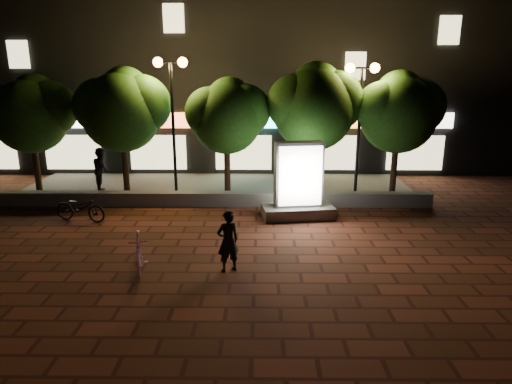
{
  "coord_description": "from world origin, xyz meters",
  "views": [
    {
      "loc": [
        1.82,
        -11.61,
        4.7
      ],
      "look_at": [
        1.67,
        1.5,
        1.19
      ],
      "focal_mm": 31.21,
      "sensor_mm": 36.0,
      "label": 1
    }
  ],
  "objects_px": {
    "street_lamp_right": "(361,96)",
    "rider": "(228,241)",
    "scooter_parked": "(80,208)",
    "tree_far_right": "(400,110)",
    "ad_kiosk": "(298,187)",
    "tree_far_left": "(32,111)",
    "pedestrian": "(102,169)",
    "tree_right": "(315,104)",
    "street_lamp_left": "(172,92)",
    "scooter_pink": "(139,252)",
    "tree_mid": "(228,113)",
    "tree_left": "(123,107)"
  },
  "relations": [
    {
      "from": "street_lamp_right",
      "to": "rider",
      "type": "bearing_deg",
      "value": -123.49
    },
    {
      "from": "tree_far_right",
      "to": "scooter_parked",
      "type": "distance_m",
      "value": 11.96
    },
    {
      "from": "scooter_parked",
      "to": "ad_kiosk",
      "type": "bearing_deg",
      "value": -72.74
    },
    {
      "from": "ad_kiosk",
      "to": "pedestrian",
      "type": "relative_size",
      "value": 1.44
    },
    {
      "from": "rider",
      "to": "scooter_parked",
      "type": "height_order",
      "value": "rider"
    },
    {
      "from": "ad_kiosk",
      "to": "rider",
      "type": "xyz_separation_m",
      "value": [
        -2.03,
        -4.26,
        -0.25
      ]
    },
    {
      "from": "tree_far_left",
      "to": "street_lamp_right",
      "type": "bearing_deg",
      "value": -1.21
    },
    {
      "from": "scooter_parked",
      "to": "pedestrian",
      "type": "height_order",
      "value": "pedestrian"
    },
    {
      "from": "tree_right",
      "to": "pedestrian",
      "type": "bearing_deg",
      "value": 177.98
    },
    {
      "from": "tree_far_left",
      "to": "rider",
      "type": "distance_m",
      "value": 10.92
    },
    {
      "from": "street_lamp_right",
      "to": "scooter_parked",
      "type": "bearing_deg",
      "value": -162.37
    },
    {
      "from": "tree_left",
      "to": "tree_mid",
      "type": "height_order",
      "value": "tree_left"
    },
    {
      "from": "tree_far_right",
      "to": "ad_kiosk",
      "type": "xyz_separation_m",
      "value": [
        -4.0,
        -2.76,
        -2.34
      ]
    },
    {
      "from": "street_lamp_left",
      "to": "rider",
      "type": "distance_m",
      "value": 7.92
    },
    {
      "from": "scooter_parked",
      "to": "rider",
      "type": "bearing_deg",
      "value": -113.25
    },
    {
      "from": "tree_far_right",
      "to": "ad_kiosk",
      "type": "bearing_deg",
      "value": -145.35
    },
    {
      "from": "tree_far_left",
      "to": "scooter_parked",
      "type": "xyz_separation_m",
      "value": [
        2.88,
        -3.3,
        -2.83
      ]
    },
    {
      "from": "street_lamp_right",
      "to": "scooter_parked",
      "type": "distance_m",
      "value": 10.6
    },
    {
      "from": "tree_mid",
      "to": "pedestrian",
      "type": "height_order",
      "value": "tree_mid"
    },
    {
      "from": "ad_kiosk",
      "to": "pedestrian",
      "type": "height_order",
      "value": "ad_kiosk"
    },
    {
      "from": "street_lamp_left",
      "to": "scooter_pink",
      "type": "bearing_deg",
      "value": -87.21
    },
    {
      "from": "scooter_pink",
      "to": "rider",
      "type": "height_order",
      "value": "rider"
    },
    {
      "from": "tree_right",
      "to": "scooter_parked",
      "type": "relative_size",
      "value": 2.87
    },
    {
      "from": "scooter_parked",
      "to": "scooter_pink",
      "type": "bearing_deg",
      "value": -128.94
    },
    {
      "from": "tree_far_left",
      "to": "pedestrian",
      "type": "distance_m",
      "value": 3.34
    },
    {
      "from": "tree_mid",
      "to": "scooter_pink",
      "type": "distance_m",
      "value": 7.7
    },
    {
      "from": "tree_left",
      "to": "street_lamp_left",
      "type": "xyz_separation_m",
      "value": [
        1.95,
        -0.26,
        0.58
      ]
    },
    {
      "from": "rider",
      "to": "scooter_parked",
      "type": "relative_size",
      "value": 0.88
    },
    {
      "from": "tree_far_right",
      "to": "street_lamp_right",
      "type": "height_order",
      "value": "street_lamp_right"
    },
    {
      "from": "tree_far_left",
      "to": "street_lamp_right",
      "type": "xyz_separation_m",
      "value": [
        12.45,
        -0.26,
        0.6
      ]
    },
    {
      "from": "street_lamp_left",
      "to": "ad_kiosk",
      "type": "distance_m",
      "value": 6.0
    },
    {
      "from": "tree_mid",
      "to": "street_lamp_left",
      "type": "bearing_deg",
      "value": -172.69
    },
    {
      "from": "ad_kiosk",
      "to": "scooter_parked",
      "type": "distance_m",
      "value": 7.16
    },
    {
      "from": "tree_far_left",
      "to": "street_lamp_left",
      "type": "height_order",
      "value": "street_lamp_left"
    },
    {
      "from": "tree_mid",
      "to": "street_lamp_left",
      "type": "relative_size",
      "value": 0.87
    },
    {
      "from": "ad_kiosk",
      "to": "scooter_parked",
      "type": "bearing_deg",
      "value": -175.67
    },
    {
      "from": "tree_right",
      "to": "rider",
      "type": "xyz_separation_m",
      "value": [
        -2.83,
        -7.02,
        -2.79
      ]
    },
    {
      "from": "tree_right",
      "to": "street_lamp_right",
      "type": "xyz_separation_m",
      "value": [
        1.64,
        -0.26,
        0.33
      ]
    },
    {
      "from": "street_lamp_right",
      "to": "scooter_pink",
      "type": "distance_m",
      "value": 10.07
    },
    {
      "from": "rider",
      "to": "tree_far_left",
      "type": "bearing_deg",
      "value": -69.47
    },
    {
      "from": "scooter_pink",
      "to": "scooter_parked",
      "type": "relative_size",
      "value": 0.87
    },
    {
      "from": "tree_far_left",
      "to": "tree_left",
      "type": "distance_m",
      "value": 3.51
    },
    {
      "from": "tree_right",
      "to": "scooter_pink",
      "type": "xyz_separation_m",
      "value": [
        -5.03,
        -6.98,
        -3.11
      ]
    },
    {
      "from": "tree_far_left",
      "to": "scooter_pink",
      "type": "distance_m",
      "value": 9.5
    },
    {
      "from": "tree_mid",
      "to": "street_lamp_right",
      "type": "xyz_separation_m",
      "value": [
        4.95,
        -0.26,
        0.68
      ]
    },
    {
      "from": "ad_kiosk",
      "to": "scooter_pink",
      "type": "relative_size",
      "value": 1.67
    },
    {
      "from": "tree_mid",
      "to": "scooter_parked",
      "type": "distance_m",
      "value": 6.31
    },
    {
      "from": "tree_right",
      "to": "street_lamp_right",
      "type": "bearing_deg",
      "value": -9.1
    },
    {
      "from": "street_lamp_left",
      "to": "scooter_pink",
      "type": "xyz_separation_m",
      "value": [
        0.33,
        -6.72,
        -3.57
      ]
    },
    {
      "from": "street_lamp_right",
      "to": "scooter_parked",
      "type": "height_order",
      "value": "street_lamp_right"
    }
  ]
}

